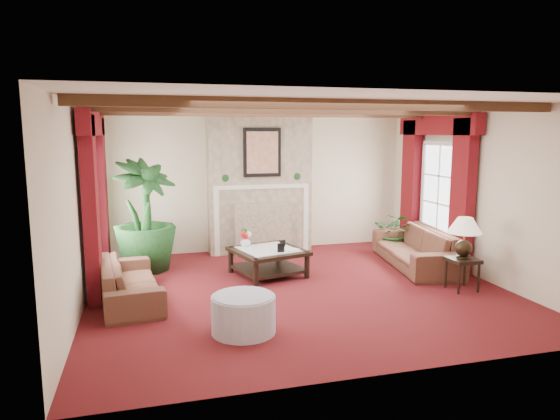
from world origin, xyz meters
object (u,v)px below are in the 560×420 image
object	(u,v)px
side_table	(462,274)
ottoman	(243,314)
potted_palm	(145,240)
sofa_left	(129,274)
coffee_table	(268,262)
sofa_right	(416,241)

from	to	relation	value
side_table	ottoman	size ratio (longest dim) A/B	0.64
potted_palm	ottoman	size ratio (longest dim) A/B	2.86
sofa_left	potted_palm	bearing A→B (deg)	-14.46
ottoman	side_table	bearing A→B (deg)	11.96
sofa_left	side_table	bearing A→B (deg)	-105.67
potted_palm	side_table	distance (m)	5.10
coffee_table	ottoman	size ratio (longest dim) A/B	1.40
sofa_left	sofa_right	world-z (taller)	sofa_right
sofa_right	side_table	size ratio (longest dim) A/B	4.79
sofa_left	ottoman	distance (m)	2.02
coffee_table	ottoman	bearing A→B (deg)	-125.50
side_table	ottoman	bearing A→B (deg)	-168.04
potted_palm	coffee_table	size ratio (longest dim) A/B	2.04
sofa_right	ottoman	bearing A→B (deg)	-49.95
ottoman	coffee_table	bearing A→B (deg)	69.29
sofa_right	side_table	bearing A→B (deg)	7.27
side_table	sofa_right	bearing A→B (deg)	88.66
ottoman	sofa_left	bearing A→B (deg)	130.68
sofa_left	sofa_right	distance (m)	4.82
sofa_left	ottoman	xyz separation A→B (m)	(1.31, -1.53, -0.15)
sofa_right	ottoman	world-z (taller)	sofa_right
sofa_left	coffee_table	size ratio (longest dim) A/B	1.85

